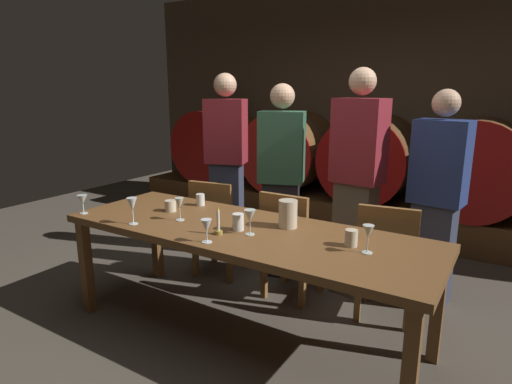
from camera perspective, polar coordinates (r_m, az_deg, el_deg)
The scene contains 27 objects.
ground_plane at distance 3.23m, azimuth 0.58°, elevation -16.94°, with size 9.31×9.31×0.00m, color #4C443A.
back_wall at distance 5.65m, azimuth 17.44°, elevation 11.34°, with size 7.16×0.24×2.95m, color brown.
barrel_shelf at distance 5.32m, azimuth 14.93°, elevation -2.82°, with size 6.45×0.90×0.36m, color brown.
wine_barrel_far_left at distance 6.19m, azimuth -4.98°, elevation 6.26°, with size 1.01×0.93×1.01m.
wine_barrel_left at distance 5.58m, azimuth 4.61°, elevation 5.46°, with size 1.01×0.93×1.01m.
wine_barrel_center at distance 5.18m, azimuth 15.16°, elevation 4.40°, with size 1.01×0.93×1.01m.
wine_barrel_right at distance 4.98m, azimuth 27.49°, elevation 2.98°, with size 1.01×0.93×1.01m.
dining_table at distance 2.80m, azimuth -1.73°, elevation -6.20°, with size 2.49×0.85×0.76m.
chair_left at distance 3.77m, azimuth -5.27°, elevation -4.24°, with size 0.46×0.46×0.88m.
chair_center at distance 3.36m, azimuth 4.46°, elevation -6.48°, with size 0.40×0.40×0.88m.
chair_right at distance 3.18m, azimuth 17.13°, elevation -8.29°, with size 0.46×0.46×0.88m.
guest_far_left at distance 4.20m, azimuth -3.99°, elevation 3.77°, with size 0.44×0.35×1.79m.
guest_center_left at distance 3.70m, azimuth 3.39°, elevation 1.50°, with size 0.44×0.35×1.69m.
guest_center_right at distance 3.41m, azimuth 13.34°, elevation 1.13°, with size 0.41×0.29×1.80m.
guest_far_right at distance 3.47m, azimuth 23.00°, elevation -0.87°, with size 0.41×0.29×1.64m.
candle_center at distance 2.66m, azimuth -5.06°, elevation -4.69°, with size 0.05×0.05×0.18m.
pitcher at distance 2.78m, azimuth 4.30°, elevation -2.93°, with size 0.12×0.12×0.18m.
wine_glass_far_left at distance 3.32m, azimuth -22.21°, elevation -1.01°, with size 0.07×0.07×0.14m.
wine_glass_left at distance 2.94m, azimuth -16.24°, elevation -1.69°, with size 0.07×0.07×0.18m.
wine_glass_center_left at distance 2.96m, azimuth -10.22°, elevation -1.61°, with size 0.06×0.06×0.16m.
wine_glass_center_right at distance 2.51m, azimuth -6.64°, elevation -4.58°, with size 0.07×0.07×0.14m.
wine_glass_right at distance 2.62m, azimuth -0.83°, elevation -3.34°, with size 0.07×0.07×0.16m.
wine_glass_far_right at distance 2.41m, azimuth 14.78°, elevation -5.29°, with size 0.06×0.06×0.16m.
cup_far_left at distance 3.21m, azimuth -11.38°, elevation -1.83°, with size 0.08×0.08×0.08m, color beige.
cup_center_left at distance 3.33m, azimuth -7.46°, elevation -1.03°, with size 0.07×0.07×0.09m, color white.
cup_center_right at distance 2.73m, azimuth -2.41°, elevation -4.03°, with size 0.07×0.07×0.11m, color white.
cup_far_right at distance 2.51m, azimuth 12.62°, elevation -6.02°, with size 0.07×0.07×0.10m, color beige.
Camera 1 is at (1.44, -2.38, 1.64)m, focal length 29.89 mm.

